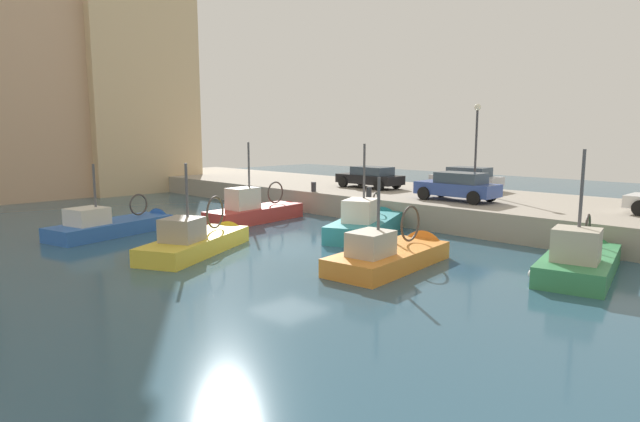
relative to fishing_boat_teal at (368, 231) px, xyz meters
name	(u,v)px	position (x,y,z in m)	size (l,w,h in m)	color
water_surface	(289,249)	(-4.56, 0.26, -0.13)	(80.00, 80.00, 0.00)	#2D5166
quay_wall	(446,205)	(6.94, 0.26, 0.47)	(9.00, 56.00, 1.20)	#9E9384
fishing_boat_teal	(368,231)	(0.00, 0.00, 0.00)	(6.55, 4.29, 4.98)	teal
fishing_boat_blue	(119,231)	(-7.75, 8.19, -0.02)	(6.53, 3.12, 4.03)	#2D60B7
fishing_boat_orange	(395,262)	(-3.70, -4.22, -0.02)	(6.01, 2.49, 3.99)	orange
fishing_boat_green	(581,268)	(-0.25, -9.12, 0.00)	(6.15, 2.95, 4.89)	#388951
fishing_boat_yellow	(201,248)	(-7.17, 2.40, -0.01)	(6.30, 4.23, 4.22)	gold
fishing_boat_red	(259,218)	(-1.12, 6.33, 0.02)	(6.44, 2.31, 4.82)	#BC3833
parked_car_black	(370,177)	(6.58, 5.26, 1.74)	(1.90, 4.11, 1.28)	black
parked_car_silver	(467,178)	(9.72, 0.61, 1.75)	(1.99, 4.02, 1.32)	#B7B7BC
parked_car_blue	(458,186)	(4.88, -1.60, 1.78)	(1.83, 3.97, 1.39)	#334C9E
mooring_bollard_south	(369,192)	(2.79, 2.26, 1.34)	(0.28, 0.28, 0.55)	#2D2D33
mooring_bollard_mid	(314,187)	(2.79, 6.26, 1.34)	(0.28, 0.28, 0.55)	#2D2D33
quay_streetlamp	(477,133)	(8.44, -0.57, 4.32)	(0.36, 0.36, 4.83)	#38383D
waterfront_building_west	(23,75)	(-5.53, 26.73, 8.36)	(7.73, 9.16, 16.94)	tan
waterfront_building_central	(122,48)	(1.30, 25.72, 10.81)	(8.66, 8.84, 21.83)	#D1B284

